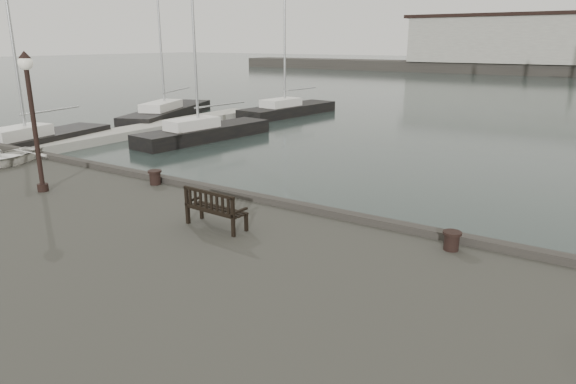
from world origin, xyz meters
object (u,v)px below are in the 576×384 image
at_px(yacht_a, 35,145).
at_px(yacht_b, 169,115).
at_px(bollard_right, 452,241).
at_px(yacht_c, 205,136).
at_px(dinghy, 8,156).
at_px(lamp_post, 31,104).
at_px(bollard_left, 155,177).
at_px(yacht_d, 289,112).
at_px(bench, 216,216).

height_order(yacht_a, yacht_b, yacht_b).
xyz_separation_m(bollard_right, yacht_c, (-18.68, 12.87, -1.52)).
bearing_deg(dinghy, yacht_b, 100.62).
distance_m(yacht_a, yacht_c, 9.47).
bearing_deg(yacht_a, lamp_post, -40.36).
bearing_deg(bollard_left, lamp_post, -133.16).
height_order(bollard_left, yacht_b, yacht_b).
distance_m(yacht_c, yacht_d, 12.01).
height_order(yacht_b, yacht_c, yacht_b).
bearing_deg(dinghy, lamp_post, -38.85).
relative_size(lamp_post, dinghy, 1.48).
relative_size(bollard_left, lamp_post, 0.11).
xyz_separation_m(bollard_left, lamp_post, (-2.20, -2.34, 2.34)).
bearing_deg(lamp_post, bench, 4.21).
height_order(bollard_left, dinghy, dinghy).
distance_m(dinghy, yacht_d, 25.99).
bearing_deg(yacht_d, yacht_b, -130.43).
height_order(bench, lamp_post, lamp_post).
relative_size(yacht_c, yacht_d, 1.04).
height_order(bench, yacht_b, yacht_b).
relative_size(bench, yacht_b, 0.10).
bearing_deg(yacht_a, yacht_d, 67.15).
height_order(dinghy, yacht_b, yacht_b).
distance_m(yacht_a, yacht_b, 13.08).
bearing_deg(yacht_d, yacht_c, -75.69).
bearing_deg(bollard_left, bollard_right, -1.20).
relative_size(bollard_right, yacht_a, 0.03).
distance_m(bench, yacht_a, 20.83).
relative_size(yacht_a, yacht_c, 1.03).
xyz_separation_m(yacht_c, yacht_d, (-1.65, 11.90, -0.01)).
relative_size(yacht_b, yacht_c, 1.24).
bearing_deg(yacht_c, lamp_post, -57.27).
bearing_deg(bollard_left, dinghy, -171.75).
bearing_deg(yacht_b, yacht_a, -99.74).
bearing_deg(bench, lamp_post, -172.65).
height_order(yacht_c, yacht_d, yacht_c).
height_order(bench, yacht_c, yacht_c).
bearing_deg(dinghy, bollard_left, -12.67).
height_order(bollard_left, lamp_post, lamp_post).
distance_m(yacht_a, yacht_d, 19.78).
height_order(bollard_right, yacht_b, yacht_b).
bearing_deg(yacht_b, lamp_post, -73.77).
bearing_deg(yacht_a, bollard_right, -22.99).
xyz_separation_m(bench, yacht_d, (-15.27, 26.46, -1.62)).
bearing_deg(bench, yacht_a, 163.06).
bearing_deg(bollard_right, lamp_post, -169.27).
distance_m(bench, bollard_left, 4.50).
relative_size(dinghy, yacht_a, 0.21).
height_order(yacht_a, yacht_d, yacht_a).
bearing_deg(yacht_c, bollard_left, -46.37).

